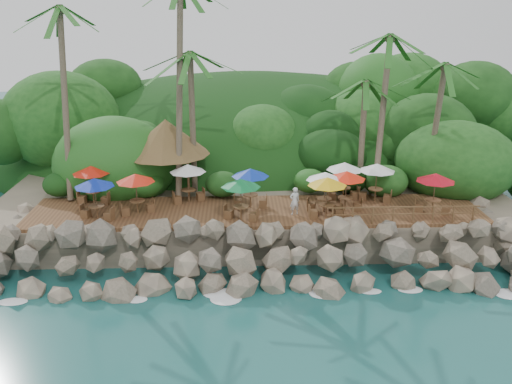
{
  "coord_description": "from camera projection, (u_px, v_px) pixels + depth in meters",
  "views": [
    {
      "loc": [
        -1.04,
        -23.31,
        13.39
      ],
      "look_at": [
        0.0,
        6.0,
        3.4
      ],
      "focal_mm": 37.98,
      "sensor_mm": 36.0,
      "label": 1
    }
  ],
  "objects": [
    {
      "name": "jungle_foliage",
      "position": [
        252.0,
        196.0,
        40.59
      ],
      "size": [
        44.0,
        16.0,
        12.0
      ],
      "primitive_type": null,
      "color": "#143811",
      "rests_on": "ground"
    },
    {
      "name": "terrace",
      "position": [
        256.0,
        212.0,
        31.37
      ],
      "size": [
        26.0,
        5.0,
        0.2
      ],
      "primitive_type": "cube",
      "color": "brown",
      "rests_on": "land_base"
    },
    {
      "name": "palms",
      "position": [
        272.0,
        38.0,
        31.18
      ],
      "size": [
        28.34,
        6.82,
        13.93
      ],
      "color": "brown",
      "rests_on": "ground"
    },
    {
      "name": "jungle_hill",
      "position": [
        249.0,
        165.0,
        48.64
      ],
      "size": [
        44.8,
        28.0,
        15.4
      ],
      "primitive_type": "ellipsoid",
      "color": "#143811",
      "rests_on": "ground"
    },
    {
      "name": "ground",
      "position": [
        260.0,
        297.0,
        26.41
      ],
      "size": [
        140.0,
        140.0,
        0.0
      ],
      "primitive_type": "plane",
      "color": "#19514F",
      "rests_on": "ground"
    },
    {
      "name": "land_base",
      "position": [
        251.0,
        179.0,
        41.2
      ],
      "size": [
        32.0,
        25.2,
        2.1
      ],
      "primitive_type": "cube",
      "color": "gray",
      "rests_on": "ground"
    },
    {
      "name": "palapa",
      "position": [
        166.0,
        137.0,
        33.63
      ],
      "size": [
        5.41,
        5.41,
        4.6
      ],
      "color": "brown",
      "rests_on": "ground"
    },
    {
      "name": "railing",
      "position": [
        403.0,
        213.0,
        29.18
      ],
      "size": [
        8.3,
        0.1,
        1.0
      ],
      "color": "brown",
      "rests_on": "terrace"
    },
    {
      "name": "seawall",
      "position": [
        259.0,
        258.0,
        27.93
      ],
      "size": [
        29.0,
        4.0,
        2.3
      ],
      "primitive_type": null,
      "color": "gray",
      "rests_on": "ground"
    },
    {
      "name": "waiter",
      "position": [
        295.0,
        201.0,
        30.4
      ],
      "size": [
        0.68,
        0.54,
        1.62
      ],
      "primitive_type": "imported",
      "rotation": [
        0.0,
        0.0,
        3.44
      ],
      "color": "silver",
      "rests_on": "terrace"
    },
    {
      "name": "dining_clusters",
      "position": [
        264.0,
        177.0,
        30.77
      ],
      "size": [
        21.84,
        5.25,
        2.36
      ],
      "color": "brown",
      "rests_on": "terrace"
    },
    {
      "name": "foam_line",
      "position": [
        260.0,
        294.0,
        26.68
      ],
      "size": [
        25.2,
        0.8,
        0.06
      ],
      "color": "white",
      "rests_on": "ground"
    }
  ]
}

